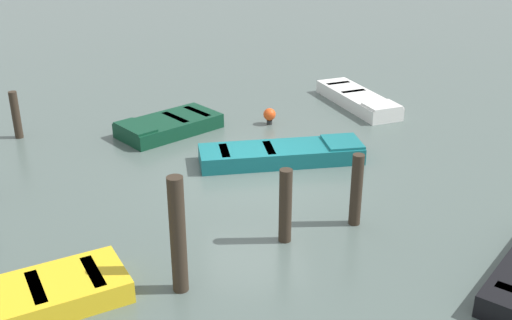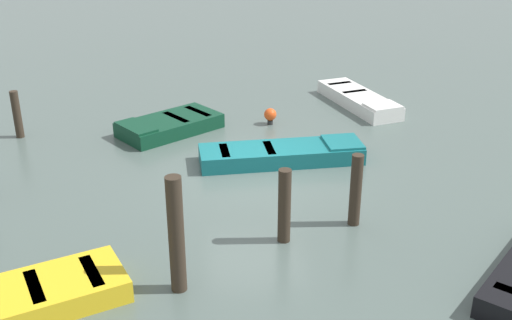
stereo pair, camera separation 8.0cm
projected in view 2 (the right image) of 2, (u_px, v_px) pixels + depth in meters
The scene contains 10 objects.
ground_plane at pixel (256, 173), 14.74m from camera, with size 80.00×80.00×0.00m, color #4C5B56.
rowboat_white at pixel (359, 99), 19.29m from camera, with size 1.97×3.69×0.46m.
rowboat_dark_green at pixel (169, 125), 17.18m from camera, with size 3.08×2.76×0.46m.
rowboat_teal at pixel (283, 154), 15.30m from camera, with size 4.08×1.32×0.46m.
rowboat_yellow at pixel (18, 300), 9.81m from camera, with size 3.59×2.46×0.46m.
mooring_piling_mid_right at pixel (284, 206), 11.61m from camera, with size 0.25×0.25×1.50m, color #33281E.
mooring_piling_near_left at pixel (176, 235), 10.03m from camera, with size 0.27×0.27×2.10m, color #33281E.
mooring_piling_mid_left at pixel (17, 114), 16.67m from camera, with size 0.22×0.22×1.31m, color #33281E.
mooring_piling_center at pixel (356, 190), 12.21m from camera, with size 0.24×0.24×1.52m, color #33281E.
marker_buoy at pixel (270, 115), 17.75m from camera, with size 0.36×0.36×0.48m.
Camera 2 is at (1.46, 13.30, 6.19)m, focal length 43.25 mm.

